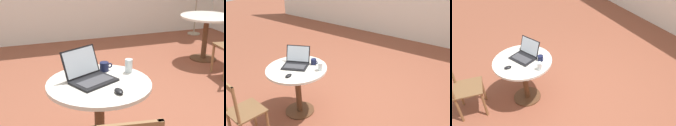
{
  "view_description": "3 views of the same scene",
  "coord_description": "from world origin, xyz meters",
  "views": [
    {
      "loc": [
        -1.28,
        -2.69,
        1.71
      ],
      "look_at": [
        -0.31,
        0.07,
        0.64
      ],
      "focal_mm": 50.0,
      "sensor_mm": 36.0,
      "label": 1
    },
    {
      "loc": [
        1.54,
        -2.7,
        2.3
      ],
      "look_at": [
        -0.35,
        0.05,
        0.64
      ],
      "focal_mm": 40.0,
      "sensor_mm": 36.0,
      "label": 2
    },
    {
      "loc": [
        1.83,
        -1.19,
        2.53
      ],
      "look_at": [
        -0.45,
        0.03,
        0.6
      ],
      "focal_mm": 35.0,
      "sensor_mm": 36.0,
      "label": 3
    }
  ],
  "objects": [
    {
      "name": "ground_plane",
      "position": [
        0.0,
        0.0,
        0.0
      ],
      "size": [
        16.0,
        16.0,
        0.0
      ],
      "primitive_type": "plane",
      "color": "brown"
    },
    {
      "name": "cafe_table_near",
      "position": [
        -0.64,
        -0.54,
        0.57
      ],
      "size": [
        0.83,
        0.83,
        0.72
      ],
      "color": "#51331E",
      "rests_on": "ground_plane"
    },
    {
      "name": "drinking_glass",
      "position": [
        -0.33,
        -0.4,
        0.78
      ],
      "size": [
        0.06,
        0.06,
        0.11
      ],
      "color": "silver",
      "rests_on": "cafe_table_near"
    },
    {
      "name": "laptop",
      "position": [
        -0.69,
        -0.48,
        0.77
      ],
      "size": [
        0.44,
        0.44,
        0.24
      ],
      "color": "black",
      "rests_on": "cafe_table_near"
    },
    {
      "name": "mug",
      "position": [
        -0.52,
        -0.31,
        0.76
      ],
      "size": [
        0.11,
        0.08,
        0.08
      ],
      "color": "#141938",
      "rests_on": "cafe_table_near"
    },
    {
      "name": "mouse",
      "position": [
        -0.55,
        -0.77,
        0.74
      ],
      "size": [
        0.06,
        0.1,
        0.03
      ],
      "color": "black",
      "rests_on": "cafe_table_near"
    },
    {
      "name": "cafe_table_mid",
      "position": [
        1.75,
        1.41,
        0.57
      ],
      "size": [
        0.83,
        0.83,
        0.72
      ],
      "color": "#51331E",
      "rests_on": "ground_plane"
    }
  ]
}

